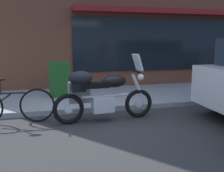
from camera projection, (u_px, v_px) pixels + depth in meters
ground_plane at (105, 128)px, 4.71m from camera, size 80.00×80.00×0.00m
touring_motorcycle at (98, 93)px, 5.04m from camera, size 2.16×0.62×1.39m
parked_bicycle at (11, 105)px, 4.90m from camera, size 1.72×0.48×0.94m
sandwich_board_sign at (60, 80)px, 6.68m from camera, size 0.55×0.42×0.98m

